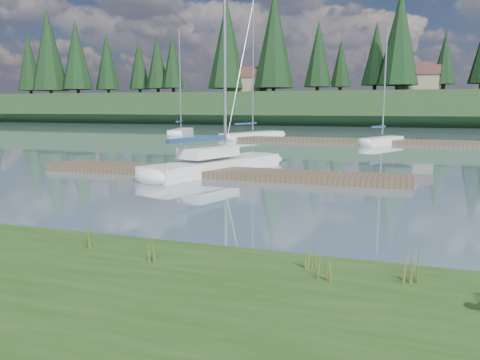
% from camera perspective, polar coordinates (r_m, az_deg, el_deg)
% --- Properties ---
extents(ground, '(200.00, 200.00, 0.00)m').
position_cam_1_polar(ground, '(39.71, 13.72, 4.45)').
color(ground, slate).
rests_on(ground, ground).
extents(ridge, '(200.00, 20.00, 5.00)m').
position_cam_1_polar(ridge, '(82.53, 16.39, 8.29)').
color(ridge, '#1B3318').
rests_on(ridge, ground).
extents(sailboat_main, '(4.53, 8.93, 12.73)m').
position_cam_1_polar(sailboat_main, '(21.68, -1.89, 2.27)').
color(sailboat_main, white).
rests_on(sailboat_main, ground).
extents(dock_near, '(16.00, 2.00, 0.30)m').
position_cam_1_polar(dock_near, '(20.05, -3.08, 0.94)').
color(dock_near, '#4C3D2C').
rests_on(dock_near, ground).
extents(dock_far, '(26.00, 2.20, 0.30)m').
position_cam_1_polar(dock_far, '(39.58, 16.62, 4.54)').
color(dock_far, '#4C3D2C').
rests_on(dock_far, ground).
extents(sailboat_bg_0, '(3.27, 7.63, 10.93)m').
position_cam_1_polar(sailboat_bg_0, '(50.90, -7.05, 5.94)').
color(sailboat_bg_0, white).
rests_on(sailboat_bg_0, ground).
extents(sailboat_bg_1, '(4.77, 8.48, 12.60)m').
position_cam_1_polar(sailboat_bg_1, '(44.28, 2.18, 5.56)').
color(sailboat_bg_1, white).
rests_on(sailboat_bg_1, ground).
extents(sailboat_bg_2, '(3.51, 5.71, 8.94)m').
position_cam_1_polar(sailboat_bg_2, '(38.74, 17.27, 4.70)').
color(sailboat_bg_2, white).
rests_on(sailboat_bg_2, ground).
extents(weed_0, '(0.17, 0.14, 0.54)m').
position_cam_1_polar(weed_0, '(8.13, -10.67, -8.14)').
color(weed_0, '#475B23').
rests_on(weed_0, bank).
extents(weed_1, '(0.17, 0.14, 0.58)m').
position_cam_1_polar(weed_1, '(7.74, 8.36, -8.82)').
color(weed_1, '#475B23').
rests_on(weed_1, bank).
extents(weed_2, '(0.17, 0.14, 0.68)m').
position_cam_1_polar(weed_2, '(7.45, 20.21, -9.67)').
color(weed_2, '#475B23').
rests_on(weed_2, bank).
extents(weed_3, '(0.17, 0.14, 0.64)m').
position_cam_1_polar(weed_3, '(9.17, -18.16, -6.19)').
color(weed_3, '#475B23').
rests_on(weed_3, bank).
extents(weed_4, '(0.17, 0.14, 0.50)m').
position_cam_1_polar(weed_4, '(7.31, 10.29, -10.22)').
color(weed_4, '#475B23').
rests_on(weed_4, bank).
extents(mud_lip, '(60.00, 0.50, 0.14)m').
position_cam_1_polar(mud_lip, '(9.00, -4.21, -9.68)').
color(mud_lip, '#33281C').
rests_on(mud_lip, ground).
extents(conifer_0, '(5.72, 5.72, 14.15)m').
position_cam_1_polar(conifer_0, '(96.65, -19.33, 14.23)').
color(conifer_0, '#382619').
rests_on(conifer_0, ridge).
extents(conifer_1, '(4.40, 4.40, 11.30)m').
position_cam_1_polar(conifer_1, '(91.76, -10.04, 14.04)').
color(conifer_1, '#382619').
rests_on(conifer_1, ridge).
extents(conifer_2, '(6.60, 6.60, 16.05)m').
position_cam_1_polar(conifer_2, '(83.15, -1.61, 16.28)').
color(conifer_2, '#382619').
rests_on(conifer_2, ridge).
extents(conifer_3, '(4.84, 4.84, 12.25)m').
position_cam_1_polar(conifer_3, '(83.01, 9.51, 14.92)').
color(conifer_3, '#382619').
rests_on(conifer_3, ridge).
extents(conifer_4, '(6.16, 6.16, 15.10)m').
position_cam_1_polar(conifer_4, '(76.14, 18.88, 16.15)').
color(conifer_4, '#382619').
rests_on(conifer_4, ridge).
extents(house_0, '(6.30, 5.30, 4.65)m').
position_cam_1_polar(house_0, '(83.51, 0.87, 11.96)').
color(house_0, gray).
rests_on(house_0, ridge).
extents(house_1, '(6.30, 5.30, 4.65)m').
position_cam_1_polar(house_1, '(80.62, 20.84, 11.49)').
color(house_1, gray).
rests_on(house_1, ridge).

